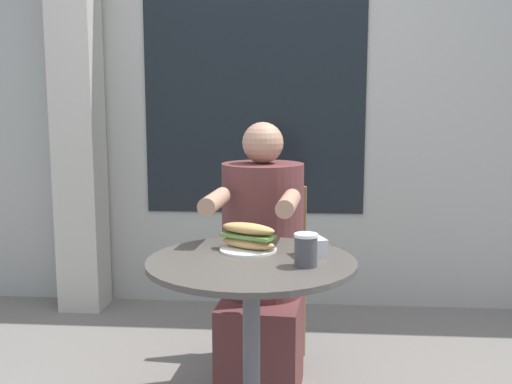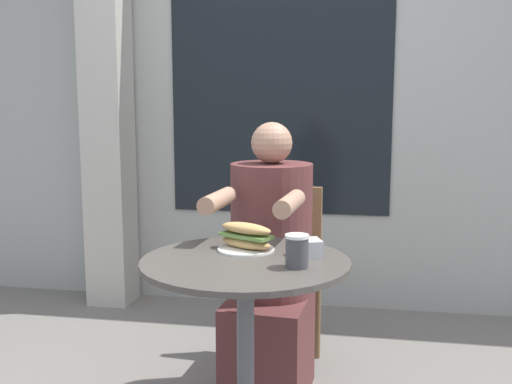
# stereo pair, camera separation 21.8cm
# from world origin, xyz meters

# --- Properties ---
(storefront_wall) EXTENTS (8.00, 0.09, 2.80)m
(storefront_wall) POSITION_xyz_m (-0.00, 1.78, 1.40)
(storefront_wall) COLOR #9E9E99
(storefront_wall) RESTS_ON ground_plane
(lattice_pillar) EXTENTS (0.26, 0.26, 2.40)m
(lattice_pillar) POSITION_xyz_m (-1.19, 1.59, 1.20)
(lattice_pillar) COLOR #B2ADA3
(lattice_pillar) RESTS_ON ground_plane
(cafe_table) EXTENTS (0.71, 0.71, 0.75)m
(cafe_table) POSITION_xyz_m (0.00, 0.00, 0.55)
(cafe_table) COLOR #47423D
(cafe_table) RESTS_ON ground_plane
(diner_chair) EXTENTS (0.41, 0.41, 0.87)m
(diner_chair) POSITION_xyz_m (0.01, 0.89, 0.52)
(diner_chair) COLOR brown
(diner_chair) RESTS_ON ground_plane
(seated_diner) EXTENTS (0.39, 0.65, 1.20)m
(seated_diner) POSITION_xyz_m (0.00, 0.55, 0.52)
(seated_diner) COLOR brown
(seated_diner) RESTS_ON ground_plane
(sandwich_on_plate) EXTENTS (0.22, 0.20, 0.10)m
(sandwich_on_plate) POSITION_xyz_m (-0.02, 0.12, 0.80)
(sandwich_on_plate) COLOR white
(sandwich_on_plate) RESTS_ON cafe_table
(drink_cup) EXTENTS (0.08, 0.08, 0.11)m
(drink_cup) POSITION_xyz_m (0.18, -0.07, 0.81)
(drink_cup) COLOR #424247
(drink_cup) RESTS_ON cafe_table
(napkin_box) EXTENTS (0.12, 0.12, 0.06)m
(napkin_box) POSITION_xyz_m (0.20, 0.08, 0.78)
(napkin_box) COLOR silver
(napkin_box) RESTS_ON cafe_table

